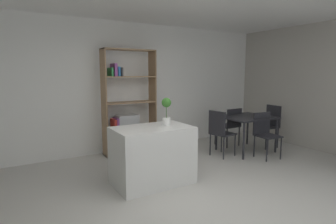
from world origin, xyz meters
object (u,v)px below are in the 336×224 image
(dining_table, at_px, (246,120))
(dining_chair_window_side, at_px, (270,122))
(open_bookshelf, at_px, (126,110))
(kitchen_island, at_px, (153,155))
(dining_chair_island_side, at_px, (220,130))
(potted_plant_on_island, at_px, (166,109))
(dining_chair_near, at_px, (265,131))
(dining_chair_far, at_px, (230,123))

(dining_table, xyz_separation_m, dining_chair_window_side, (0.76, -0.01, -0.13))
(open_bookshelf, distance_m, dining_table, 2.59)
(kitchen_island, distance_m, dining_chair_island_side, 1.87)
(potted_plant_on_island, distance_m, dining_table, 2.39)
(dining_chair_near, bearing_deg, dining_chair_far, 97.05)
(potted_plant_on_island, bearing_deg, dining_table, 12.18)
(dining_table, distance_m, dining_chair_far, 0.51)
(kitchen_island, xyz_separation_m, dining_table, (2.55, 0.52, 0.25))
(kitchen_island, relative_size, dining_chair_far, 1.32)
(potted_plant_on_island, bearing_deg, open_bookshelf, 90.06)
(dining_chair_far, bearing_deg, dining_chair_near, 88.66)
(dining_chair_far, bearing_deg, dining_chair_island_side, 31.47)
(open_bookshelf, height_order, dining_chair_island_side, open_bookshelf)
(open_bookshelf, relative_size, dining_table, 2.01)
(dining_table, bearing_deg, potted_plant_on_island, -167.82)
(dining_chair_far, bearing_deg, open_bookshelf, -18.58)
(potted_plant_on_island, bearing_deg, kitchen_island, -174.74)
(potted_plant_on_island, height_order, dining_table, potted_plant_on_island)
(dining_chair_island_side, bearing_deg, potted_plant_on_island, 99.16)
(open_bookshelf, height_order, dining_table, open_bookshelf)
(potted_plant_on_island, height_order, dining_chair_window_side, potted_plant_on_island)
(kitchen_island, xyz_separation_m, dining_chair_near, (2.56, 0.03, 0.10))
(potted_plant_on_island, distance_m, dining_chair_window_side, 3.14)
(dining_chair_island_side, relative_size, dining_chair_far, 1.06)
(dining_chair_window_side, distance_m, dining_chair_near, 0.89)
(dining_table, relative_size, dining_chair_window_side, 1.13)
(dining_table, xyz_separation_m, dining_chair_island_side, (-0.76, -0.01, -0.14))
(open_bookshelf, bearing_deg, dining_chair_near, -35.89)
(kitchen_island, height_order, dining_chair_island_side, dining_chair_island_side)
(dining_table, relative_size, dining_chair_island_side, 1.14)
(potted_plant_on_island, height_order, dining_chair_far, potted_plant_on_island)
(dining_chair_island_side, bearing_deg, open_bookshelf, 43.96)
(open_bookshelf, xyz_separation_m, dining_chair_far, (2.30, -0.69, -0.39))
(open_bookshelf, height_order, dining_chair_far, open_bookshelf)
(potted_plant_on_island, bearing_deg, dining_chair_island_side, 17.39)
(dining_chair_window_side, bearing_deg, kitchen_island, -75.85)
(potted_plant_on_island, bearing_deg, dining_chair_far, 23.11)
(dining_chair_near, relative_size, dining_chair_island_side, 0.96)
(open_bookshelf, relative_size, dining_chair_window_side, 2.27)
(dining_chair_near, bearing_deg, kitchen_island, -172.75)
(open_bookshelf, distance_m, dining_chair_window_side, 3.29)
(kitchen_island, distance_m, dining_chair_far, 2.75)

